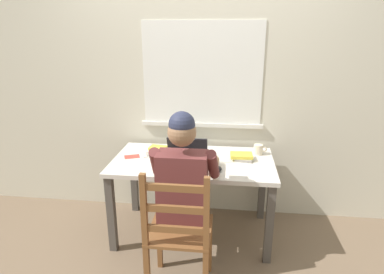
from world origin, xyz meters
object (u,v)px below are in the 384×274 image
seated_person (185,184)px  coffee_mug_dark (185,144)px  desk (193,170)px  book_stack_main (157,151)px  computer_mouse (218,169)px  book_stack_side (242,157)px  wooden_chair (179,234)px  coffee_mug_white (258,150)px  laptop (186,160)px  landscape_photo_print (132,157)px

seated_person → coffee_mug_dark: seated_person is taller
desk → book_stack_main: 0.36m
computer_mouse → book_stack_side: 0.33m
desk → wooden_chair: bearing=-90.7°
desk → coffee_mug_dark: (-0.10, 0.26, 0.14)m
coffee_mug_white → book_stack_main: 0.89m
desk → seated_person: seated_person is taller
seated_person → laptop: 0.31m
seated_person → landscape_photo_print: 0.70m
coffee_mug_dark → landscape_photo_print: coffee_mug_dark is taller
wooden_chair → book_stack_main: (-0.32, 0.83, 0.27)m
laptop → book_stack_main: (-0.29, 0.24, -0.02)m
desk → book_stack_side: bearing=7.7°
desk → wooden_chair: 0.74m
wooden_chair → laptop: wooden_chair is taller
coffee_mug_white → book_stack_side: 0.20m
coffee_mug_dark → landscape_photo_print: (-0.43, -0.25, -0.05)m
laptop → book_stack_main: size_ratio=1.65×
seated_person → computer_mouse: size_ratio=12.62×
laptop → book_stack_side: laptop is taller
seated_person → computer_mouse: seated_person is taller
laptop → landscape_photo_print: 0.52m
coffee_mug_white → landscape_photo_print: (-1.09, -0.19, -0.04)m
book_stack_side → coffee_mug_dark: bearing=158.4°
landscape_photo_print → wooden_chair: bearing=-76.5°
wooden_chair → book_stack_side: bearing=61.7°
landscape_photo_print → laptop: bearing=-39.5°
book_stack_main → landscape_photo_print: 0.23m
computer_mouse → book_stack_main: book_stack_main is taller
wooden_chair → book_stack_main: 0.93m
laptop → book_stack_side: (0.45, 0.20, -0.03)m
coffee_mug_dark → book_stack_side: size_ratio=0.63×
desk → coffee_mug_white: 0.61m
landscape_photo_print → desk: bearing=-23.0°
wooden_chair → laptop: size_ratio=2.90×
book_stack_side → landscape_photo_print: book_stack_side is taller
laptop → computer_mouse: (0.26, -0.06, -0.04)m
laptop → computer_mouse: laptop is taller
desk → computer_mouse: computer_mouse is taller
desk → landscape_photo_print: 0.54m
wooden_chair → coffee_mug_white: 1.12m
desk → seated_person: 0.46m
desk → coffee_mug_dark: coffee_mug_dark is taller
desk → coffee_mug_dark: 0.32m
coffee_mug_dark → book_stack_main: bearing=-143.8°
laptop → coffee_mug_white: size_ratio=2.82×
seated_person → coffee_mug_dark: 0.72m
book_stack_side → landscape_photo_print: bearing=-177.3°
computer_mouse → book_stack_side: bearing=53.4°
coffee_mug_white → wooden_chair: bearing=-121.4°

